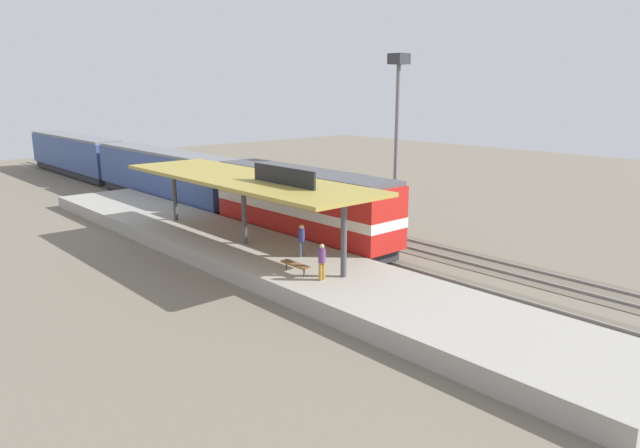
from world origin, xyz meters
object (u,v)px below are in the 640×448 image
Objects in this scene: person_waiting at (301,239)px; person_walking at (322,260)px; freight_car at (299,192)px; light_mast at (398,104)px; locomotive at (302,205)px; passenger_carriage_rear at (75,155)px; platform_bench at (295,265)px; passenger_carriage_front at (164,175)px.

person_waiting is 1.00× the size of person_walking.
freight_car is 1.03× the size of light_mast.
locomotive reaches higher than freight_car.
passenger_carriage_rear is at bearing 83.09° from person_walking.
light_mast is at bearing 22.75° from platform_bench.
light_mast is 13.97m from person_waiting.
locomotive is at bearing -90.00° from passenger_carriage_rear.
person_waiting is (2.06, 1.97, 0.51)m from platform_bench.
platform_bench is 45.79m from passenger_carriage_rear.
passenger_carriage_front is 21.24m from light_mast.
light_mast is (3.20, -6.57, 6.43)m from freight_car.
freight_car is at bearing 51.46° from locomotive.
locomotive is at bearing 47.64° from platform_bench.
person_waiting is at bearing 63.56° from person_walking.
locomotive is 9.92m from person_walking.
passenger_carriage_rear is (0.00, 38.80, -0.10)m from locomotive.
freight_car is (10.60, 12.35, 0.63)m from platform_bench.
passenger_carriage_rear is at bearing 101.14° from light_mast.
person_walking is (0.32, -1.53, 0.51)m from platform_bench.
passenger_carriage_rear is at bearing 90.00° from locomotive.
locomotive is 1.20× the size of freight_car.
locomotive is 7.40m from freight_car.
locomotive is 18.00m from passenger_carriage_front.
freight_car reaches higher than platform_bench.
light_mast reaches higher than person_waiting.
person_walking is at bearing -96.91° from passenger_carriage_rear.
passenger_carriage_rear is (6.00, 45.38, 0.97)m from platform_bench.
passenger_carriage_front reaches higher than person_walking.
person_waiting is at bearing -99.88° from passenger_carriage_front.
person_waiting reaches higher than platform_bench.
passenger_carriage_rear is at bearing 90.00° from passenger_carriage_front.
platform_bench is 0.12× the size of locomotive.
person_waiting and person_walking have the same top height.
person_walking is (-5.68, -26.11, -0.46)m from passenger_carriage_front.
light_mast is (7.80, -18.79, 6.08)m from passenger_carriage_front.
platform_bench is at bearing -103.72° from passenger_carriage_front.
freight_car is 13.44m from person_waiting.
passenger_carriage_front is (0.00, 18.00, -0.10)m from locomotive.
passenger_carriage_rear is 33.35m from freight_car.
freight_car is (4.60, -12.23, -0.34)m from passenger_carriage_front.
freight_car is 7.02× the size of person_walking.
light_mast reaches higher than freight_car.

